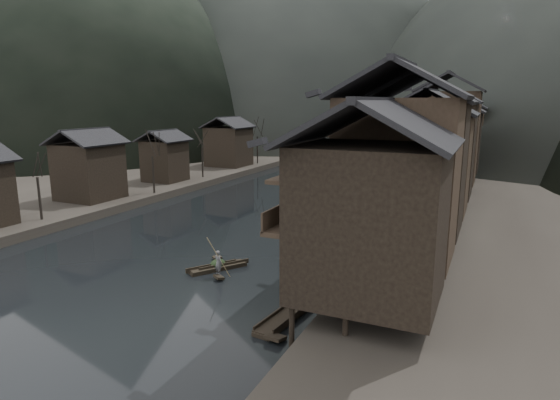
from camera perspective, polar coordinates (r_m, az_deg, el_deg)
The scene contains 12 objects.
water at distance 39.66m, azimuth -11.71°, elevation -6.41°, with size 300.00×300.00×0.00m, color black.
left_bank at distance 91.53m, azimuth -14.71°, elevation 4.23°, with size 40.00×200.00×1.20m, color #2D2823.
stilt_houses at distance 49.71m, azimuth 18.54°, elevation 7.34°, with size 9.00×67.60×15.83m.
left_houses at distance 66.56m, azimuth -16.02°, elevation 5.76°, with size 8.10×53.20×8.73m.
bare_trees at distance 61.74m, azimuth -15.55°, elevation 5.90°, with size 3.66×59.40×7.33m.
moored_sampans at distance 53.72m, azimuth 12.61°, elevation -1.37°, with size 2.94×61.49×0.47m.
midriver_boats at distance 89.15m, azimuth 8.29°, elevation 4.04°, with size 16.28×45.89×0.44m.
stone_bridge at distance 104.88m, azimuth 12.20°, elevation 7.77°, with size 40.00×6.00×9.00m.
hero_sampan at distance 35.57m, azimuth -7.57°, elevation -8.09°, with size 3.32×4.43×0.43m.
cargo_heap at distance 35.60m, azimuth -7.61°, elevation -7.14°, with size 1.05×1.38×0.63m, color black.
boatman at distance 33.61m, azimuth -7.55°, elevation -7.23°, with size 0.67×0.44×1.83m, color #5A5A5C.
bamboo_pole at distance 32.70m, azimuth -7.38°, elevation -2.67°, with size 0.06×0.06×4.17m, color #8C7A51.
Camera 1 is at (22.60, -30.16, 12.36)m, focal length 30.00 mm.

